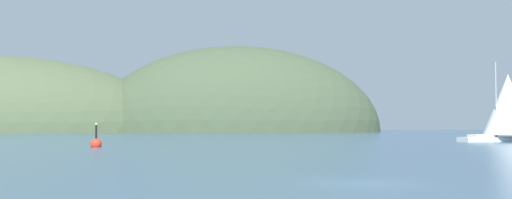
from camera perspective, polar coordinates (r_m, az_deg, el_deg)
ground_plane at (r=25.23m, az=9.44°, el=-7.56°), size 360.00×360.00×0.00m
headland_center at (r=159.67m, az=-1.65°, el=-2.99°), size 73.63×44.00×43.89m
sailboat_white_mainsail at (r=85.95m, az=21.97°, el=-0.54°), size 10.70×7.42×10.11m
channel_buoy at (r=63.59m, az=-14.38°, el=-3.89°), size 1.10×1.10×2.64m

